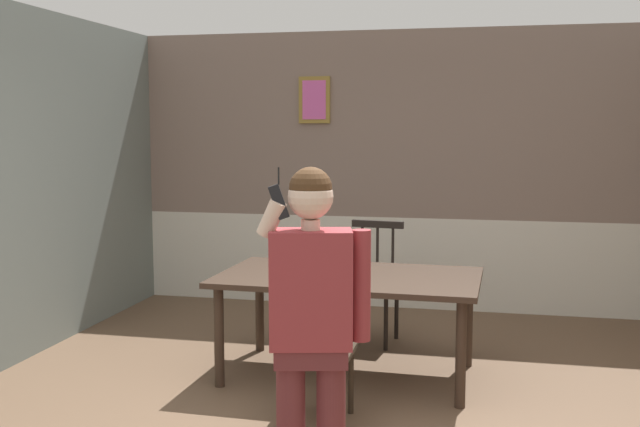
% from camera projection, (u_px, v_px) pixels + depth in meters
% --- Properties ---
extents(room_back_partition, '(5.40, 0.17, 2.77)m').
position_uv_depth(room_back_partition, '(398.00, 176.00, 7.61)').
color(room_back_partition, gray).
rests_on(room_back_partition, ground_plane).
extents(dining_table, '(1.90, 1.14, 0.76)m').
position_uv_depth(dining_table, '(349.00, 285.00, 5.52)').
color(dining_table, '#38281E').
rests_on(dining_table, ground_plane).
extents(chair_near_window, '(0.51, 0.51, 1.02)m').
position_uv_depth(chair_near_window, '(372.00, 285.00, 6.44)').
color(chair_near_window, black).
rests_on(chair_near_window, ground_plane).
extents(chair_by_doorway, '(0.43, 0.43, 1.05)m').
position_uv_depth(chair_by_doorway, '(318.00, 346.00, 4.63)').
color(chair_by_doorway, '#2D2319').
rests_on(chair_by_doorway, ground_plane).
extents(person_figure, '(0.53, 0.30, 1.64)m').
position_uv_depth(person_figure, '(312.00, 316.00, 3.59)').
color(person_figure, brown).
rests_on(person_figure, ground_plane).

